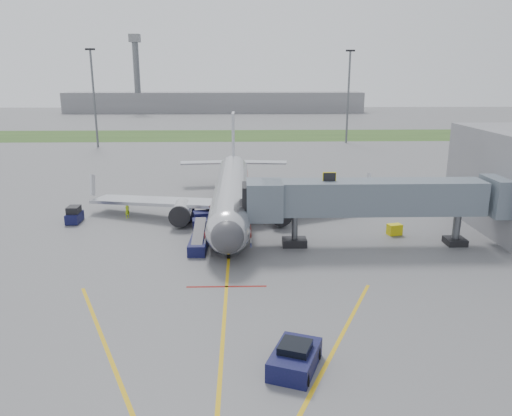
{
  "coord_description": "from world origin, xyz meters",
  "views": [
    {
      "loc": [
        1.27,
        -38.45,
        15.4
      ],
      "look_at": [
        2.49,
        6.63,
        3.2
      ],
      "focal_mm": 35.0,
      "sensor_mm": 36.0,
      "label": 1
    }
  ],
  "objects_px": {
    "pushback_tug": "(295,358)",
    "baggage_tug": "(74,215)",
    "airliner": "(231,193)",
    "belt_loader": "(198,244)",
    "ramp_worker": "(127,210)"
  },
  "relations": [
    {
      "from": "pushback_tug",
      "to": "belt_loader",
      "type": "bearing_deg",
      "value": 109.74
    },
    {
      "from": "pushback_tug",
      "to": "airliner",
      "type": "bearing_deg",
      "value": 97.58
    },
    {
      "from": "pushback_tug",
      "to": "belt_loader",
      "type": "distance_m",
      "value": 20.03
    },
    {
      "from": "ramp_worker",
      "to": "baggage_tug",
      "type": "bearing_deg",
      "value": 136.71
    },
    {
      "from": "airliner",
      "to": "belt_loader",
      "type": "bearing_deg",
      "value": -103.88
    },
    {
      "from": "airliner",
      "to": "baggage_tug",
      "type": "bearing_deg",
      "value": -172.54
    },
    {
      "from": "baggage_tug",
      "to": "ramp_worker",
      "type": "distance_m",
      "value": 5.51
    },
    {
      "from": "belt_loader",
      "to": "ramp_worker",
      "type": "relative_size",
      "value": 2.72
    },
    {
      "from": "belt_loader",
      "to": "baggage_tug",
      "type": "bearing_deg",
      "value": 147.12
    },
    {
      "from": "ramp_worker",
      "to": "belt_loader",
      "type": "bearing_deg",
      "value": -110.62
    },
    {
      "from": "ramp_worker",
      "to": "pushback_tug",
      "type": "bearing_deg",
      "value": -122.26
    },
    {
      "from": "pushback_tug",
      "to": "ramp_worker",
      "type": "relative_size",
      "value": 2.37
    },
    {
      "from": "pushback_tug",
      "to": "baggage_tug",
      "type": "bearing_deg",
      "value": 126.62
    },
    {
      "from": "pushback_tug",
      "to": "baggage_tug",
      "type": "relative_size",
      "value": 1.62
    },
    {
      "from": "belt_loader",
      "to": "pushback_tug",
      "type": "bearing_deg",
      "value": -70.26
    }
  ]
}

